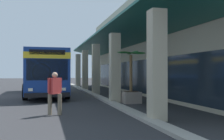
# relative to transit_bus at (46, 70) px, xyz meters

# --- Properties ---
(ground) EXTENTS (120.00, 120.00, 0.00)m
(ground) POSITION_rel_transit_bus_xyz_m (0.49, 6.36, -1.85)
(ground) COLOR #2D2D30
(curb_strip) EXTENTS (34.28, 0.50, 0.12)m
(curb_strip) POSITION_rel_transit_bus_xyz_m (0.50, 3.43, -1.79)
(curb_strip) COLOR #9E998E
(curb_strip) RESTS_ON ground
(plaza_building) EXTENTS (28.86, 16.20, 7.68)m
(plaza_building) POSITION_rel_transit_bus_xyz_m (0.50, 13.06, 1.99)
(plaza_building) COLOR #B2A88E
(plaza_building) RESTS_ON ground
(transit_bus) EXTENTS (11.25, 2.95, 3.34)m
(transit_bus) POSITION_rel_transit_bus_xyz_m (0.00, 0.00, 0.00)
(transit_bus) COLOR navy
(transit_bus) RESTS_ON ground
(pedestrian) EXTENTS (0.51, 0.57, 1.70)m
(pedestrian) POSITION_rel_transit_bus_xyz_m (9.82, 0.34, -0.89)
(pedestrian) COLOR #726651
(pedestrian) RESTS_ON ground
(potted_palm) EXTENTS (2.05, 1.65, 2.89)m
(potted_palm) POSITION_rel_transit_bus_xyz_m (6.73, 4.57, -1.22)
(potted_palm) COLOR gray
(potted_palm) RESTS_ON ground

